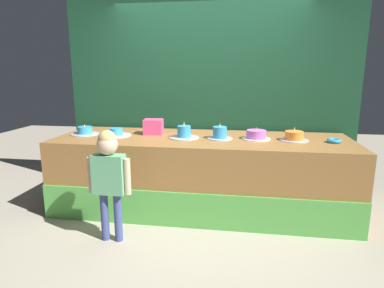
{
  "coord_description": "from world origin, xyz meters",
  "views": [
    {
      "loc": [
        0.47,
        -3.2,
        1.63
      ],
      "look_at": [
        -0.08,
        0.34,
        0.84
      ],
      "focal_mm": 30.83,
      "sensor_mm": 36.0,
      "label": 1
    }
  ],
  "objects_px": {
    "cake_center_right": "(220,133)",
    "cake_far_right": "(294,136)",
    "cake_far_left": "(85,131)",
    "cake_right": "(256,135)",
    "child_figure": "(109,171)",
    "cake_left": "(116,133)",
    "pink_box": "(153,127)",
    "cake_center_left": "(184,133)",
    "donut": "(334,141)"
  },
  "relations": [
    {
      "from": "cake_center_right",
      "to": "cake_far_right",
      "type": "height_order",
      "value": "cake_center_right"
    },
    {
      "from": "cake_far_left",
      "to": "cake_right",
      "type": "relative_size",
      "value": 1.05
    },
    {
      "from": "child_figure",
      "to": "cake_far_right",
      "type": "relative_size",
      "value": 3.47
    },
    {
      "from": "cake_left",
      "to": "cake_right",
      "type": "bearing_deg",
      "value": 1.99
    },
    {
      "from": "pink_box",
      "to": "cake_center_left",
      "type": "xyz_separation_m",
      "value": [
        0.42,
        -0.18,
        -0.04
      ]
    },
    {
      "from": "child_figure",
      "to": "donut",
      "type": "xyz_separation_m",
      "value": [
        2.23,
        0.88,
        0.18
      ]
    },
    {
      "from": "cake_right",
      "to": "cake_far_right",
      "type": "bearing_deg",
      "value": -2.68
    },
    {
      "from": "cake_center_left",
      "to": "child_figure",
      "type": "bearing_deg",
      "value": -122.11
    },
    {
      "from": "cake_right",
      "to": "donut",
      "type": "bearing_deg",
      "value": -5.16
    },
    {
      "from": "donut",
      "to": "cake_far_right",
      "type": "distance_m",
      "value": 0.42
    },
    {
      "from": "cake_far_right",
      "to": "cake_center_left",
      "type": "bearing_deg",
      "value": -178.2
    },
    {
      "from": "cake_center_right",
      "to": "pink_box",
      "type": "bearing_deg",
      "value": 169.22
    },
    {
      "from": "pink_box",
      "to": "cake_left",
      "type": "height_order",
      "value": "pink_box"
    },
    {
      "from": "cake_right",
      "to": "cake_far_right",
      "type": "xyz_separation_m",
      "value": [
        0.42,
        -0.02,
        0.0
      ]
    },
    {
      "from": "pink_box",
      "to": "cake_center_right",
      "type": "height_order",
      "value": "same"
    },
    {
      "from": "pink_box",
      "to": "cake_far_right",
      "type": "bearing_deg",
      "value": -4.76
    },
    {
      "from": "cake_far_left",
      "to": "cake_far_right",
      "type": "relative_size",
      "value": 1.08
    },
    {
      "from": "child_figure",
      "to": "pink_box",
      "type": "distance_m",
      "value": 1.11
    },
    {
      "from": "cake_right",
      "to": "cake_far_right",
      "type": "distance_m",
      "value": 0.42
    },
    {
      "from": "cake_center_left",
      "to": "cake_far_left",
      "type": "bearing_deg",
      "value": 178.67
    },
    {
      "from": "cake_far_left",
      "to": "cake_right",
      "type": "bearing_deg",
      "value": 0.82
    },
    {
      "from": "cake_far_left",
      "to": "cake_center_left",
      "type": "relative_size",
      "value": 0.97
    },
    {
      "from": "donut",
      "to": "cake_far_left",
      "type": "distance_m",
      "value": 2.92
    },
    {
      "from": "cake_far_left",
      "to": "cake_left",
      "type": "height_order",
      "value": "cake_far_left"
    },
    {
      "from": "cake_far_left",
      "to": "cake_center_left",
      "type": "distance_m",
      "value": 1.25
    },
    {
      "from": "cake_far_left",
      "to": "cake_center_left",
      "type": "height_order",
      "value": "cake_center_left"
    },
    {
      "from": "child_figure",
      "to": "pink_box",
      "type": "xyz_separation_m",
      "value": [
        0.15,
        1.08,
        0.25
      ]
    },
    {
      "from": "child_figure",
      "to": "cake_center_right",
      "type": "bearing_deg",
      "value": 43.1
    },
    {
      "from": "pink_box",
      "to": "cake_far_right",
      "type": "height_order",
      "value": "pink_box"
    },
    {
      "from": "cake_far_left",
      "to": "cake_center_left",
      "type": "bearing_deg",
      "value": -1.33
    },
    {
      "from": "cake_left",
      "to": "cake_far_right",
      "type": "xyz_separation_m",
      "value": [
        2.09,
        0.04,
        0.01
      ]
    },
    {
      "from": "cake_left",
      "to": "cake_center_right",
      "type": "height_order",
      "value": "cake_center_right"
    },
    {
      "from": "child_figure",
      "to": "pink_box",
      "type": "relative_size",
      "value": 4.84
    },
    {
      "from": "cake_center_right",
      "to": "cake_right",
      "type": "xyz_separation_m",
      "value": [
        0.42,
        0.04,
        -0.01
      ]
    },
    {
      "from": "cake_center_left",
      "to": "cake_center_right",
      "type": "xyz_separation_m",
      "value": [
        0.42,
        0.02,
        0.0
      ]
    },
    {
      "from": "donut",
      "to": "cake_center_left",
      "type": "distance_m",
      "value": 1.67
    },
    {
      "from": "pink_box",
      "to": "donut",
      "type": "xyz_separation_m",
      "value": [
        2.09,
        -0.19,
        -0.07
      ]
    },
    {
      "from": "child_figure",
      "to": "cake_far_left",
      "type": "height_order",
      "value": "child_figure"
    },
    {
      "from": "donut",
      "to": "cake_far_left",
      "type": "relative_size",
      "value": 0.44
    },
    {
      "from": "pink_box",
      "to": "cake_far_left",
      "type": "height_order",
      "value": "pink_box"
    },
    {
      "from": "pink_box",
      "to": "cake_far_left",
      "type": "relative_size",
      "value": 0.66
    },
    {
      "from": "donut",
      "to": "cake_center_left",
      "type": "xyz_separation_m",
      "value": [
        -1.67,
        0.02,
        0.04
      ]
    },
    {
      "from": "cake_left",
      "to": "cake_far_left",
      "type": "bearing_deg",
      "value": 176.16
    },
    {
      "from": "child_figure",
      "to": "cake_right",
      "type": "relative_size",
      "value": 3.37
    },
    {
      "from": "child_figure",
      "to": "donut",
      "type": "bearing_deg",
      "value": 21.56
    },
    {
      "from": "cake_center_right",
      "to": "cake_right",
      "type": "distance_m",
      "value": 0.42
    },
    {
      "from": "donut",
      "to": "cake_center_right",
      "type": "xyz_separation_m",
      "value": [
        -1.25,
        0.04,
        0.04
      ]
    },
    {
      "from": "donut",
      "to": "cake_right",
      "type": "xyz_separation_m",
      "value": [
        -0.83,
        0.08,
        0.03
      ]
    },
    {
      "from": "cake_center_left",
      "to": "cake_far_right",
      "type": "bearing_deg",
      "value": 1.8
    },
    {
      "from": "donut",
      "to": "cake_left",
      "type": "bearing_deg",
      "value": 179.6
    }
  ]
}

